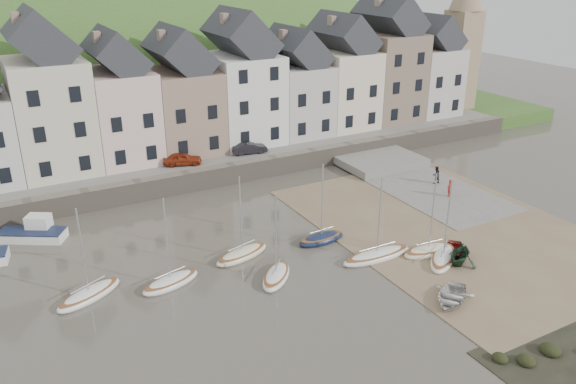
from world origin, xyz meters
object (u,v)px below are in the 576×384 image
sailboat_0 (89,294)px  person_red (449,188)px  rowboat_green (460,254)px  car_right (250,148)px  rowboat_white (451,297)px  person_dark (436,175)px  rowboat_red (453,251)px  car_left (182,159)px

sailboat_0 → person_red: (30.81, 1.19, 0.64)m
rowboat_green → car_right: size_ratio=0.82×
rowboat_white → person_dark: (12.67, 15.36, 0.54)m
rowboat_white → rowboat_red: rowboat_white is taller
rowboat_green → car_left: (-11.34, 24.19, 1.39)m
car_right → person_dark: bearing=-123.5°
rowboat_white → person_red: 16.94m
person_red → car_right: 19.37m
rowboat_green → rowboat_red: size_ratio=0.95×
rowboat_red → car_right: 23.62m
car_left → car_right: (6.90, 0.00, -0.03)m
rowboat_red → car_left: (-11.82, 23.03, 1.83)m
sailboat_0 → person_red: sailboat_0 is taller
rowboat_white → sailboat_0: bearing=-153.0°
sailboat_0 → rowboat_white: bearing=-30.2°
person_red → sailboat_0: bearing=-37.6°
sailboat_0 → car_right: sailboat_0 is taller
rowboat_white → rowboat_green: size_ratio=1.21×
sailboat_0 → car_right: size_ratio=1.83×
person_dark → rowboat_white: bearing=48.0°
rowboat_white → rowboat_red: size_ratio=1.14×
rowboat_green → sailboat_0: bearing=-138.4°
car_left → rowboat_green: bearing=-136.6°
sailboat_0 → rowboat_green: bearing=-18.9°
sailboat_0 → rowboat_green: sailboat_0 is taller
person_dark → car_right: bearing=-44.9°
rowboat_white → car_left: car_left is taller
car_right → sailboat_0: bearing=140.0°
rowboat_red → person_red: bearing=97.3°
rowboat_red → car_left: car_left is taller
rowboat_red → person_red: (7.17, 7.96, 0.54)m
sailboat_0 → rowboat_white: size_ratio=1.86×
person_dark → car_right: (-13.23, 12.12, 1.22)m
rowboat_green → car_left: 26.75m
rowboat_red → person_red: person_red is taller
rowboat_white → car_right: car_right is taller
rowboat_white → person_dark: size_ratio=2.05×
rowboat_green → person_dark: bearing=114.4°
rowboat_red → person_dark: bearing=102.0°
rowboat_white → person_red: bearing=104.2°
rowboat_red → car_right: car_right is taller
car_left → rowboat_red: bearing=-134.5°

